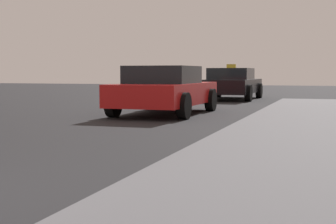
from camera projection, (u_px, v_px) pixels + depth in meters
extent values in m
cube|color=red|center=(166.00, 93.00, 13.32)|extent=(1.81, 4.23, 0.55)
cube|color=black|center=(163.00, 75.00, 13.08)|extent=(1.59, 1.90, 0.45)
cylinder|color=black|center=(151.00, 99.00, 14.90)|extent=(0.22, 0.64, 0.64)
cylinder|color=black|center=(211.00, 100.00, 14.34)|extent=(0.22, 0.64, 0.64)
cylinder|color=black|center=(113.00, 104.00, 12.35)|extent=(0.22, 0.64, 0.64)
cylinder|color=black|center=(184.00, 106.00, 11.78)|extent=(0.22, 0.64, 0.64)
cube|color=black|center=(232.00, 86.00, 20.53)|extent=(1.80, 4.40, 0.55)
cube|color=black|center=(231.00, 74.00, 20.28)|extent=(1.59, 1.98, 0.45)
cube|color=yellow|center=(231.00, 66.00, 20.26)|extent=(0.36, 0.14, 0.16)
cylinder|color=black|center=(218.00, 90.00, 22.16)|extent=(0.22, 0.64, 0.64)
cylinder|color=black|center=(259.00, 91.00, 21.60)|extent=(0.22, 0.64, 0.64)
cylinder|color=black|center=(202.00, 92.00, 19.50)|extent=(0.22, 0.64, 0.64)
cylinder|color=black|center=(248.00, 93.00, 18.93)|extent=(0.22, 0.64, 0.64)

